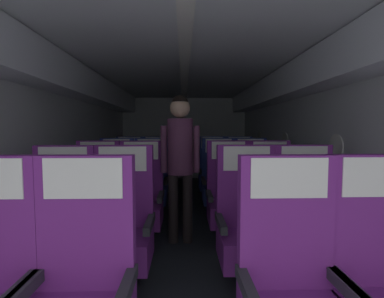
{
  "coord_description": "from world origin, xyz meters",
  "views": [
    {
      "loc": [
        -0.01,
        0.08,
        1.27
      ],
      "look_at": [
        0.11,
        4.4,
        0.96
      ],
      "focal_mm": 26.34,
      "sensor_mm": 36.0,
      "label": 1
    }
  ],
  "objects_px": {
    "seat_b_right_aisle": "(307,227)",
    "seat_e_left_aisle": "(156,174)",
    "seat_e_right_window": "(212,174)",
    "seat_c_left_aisle": "(141,201)",
    "seat_d_left_window": "(116,185)",
    "seat_e_left_window": "(129,175)",
    "seat_d_right_window": "(219,184)",
    "seat_a_left_aisle": "(80,297)",
    "seat_a_right_window": "(293,296)",
    "seat_d_left_aisle": "(151,184)",
    "seat_c_right_window": "(229,200)",
    "seat_e_right_aisle": "(240,174)",
    "flight_attendant": "(180,152)",
    "seat_b_left_window": "(60,231)",
    "seat_c_left_window": "(96,201)",
    "seat_b_right_window": "(248,228)",
    "seat_c_right_aisle": "(271,200)",
    "seat_b_left_aisle": "(122,229)",
    "seat_d_right_aisle": "(251,184)"
  },
  "relations": [
    {
      "from": "seat_a_left_aisle",
      "to": "seat_b_right_window",
      "type": "height_order",
      "value": "same"
    },
    {
      "from": "seat_d_right_window",
      "to": "seat_e_right_aisle",
      "type": "height_order",
      "value": "same"
    },
    {
      "from": "seat_c_left_aisle",
      "to": "flight_attendant",
      "type": "bearing_deg",
      "value": 0.65
    },
    {
      "from": "seat_a_right_window",
      "to": "seat_b_right_window",
      "type": "distance_m",
      "value": 0.93
    },
    {
      "from": "seat_c_left_aisle",
      "to": "flight_attendant",
      "type": "relative_size",
      "value": 0.69
    },
    {
      "from": "seat_a_left_aisle",
      "to": "seat_c_left_window",
      "type": "height_order",
      "value": "same"
    },
    {
      "from": "seat_c_left_window",
      "to": "seat_e_left_aisle",
      "type": "relative_size",
      "value": 1.0
    },
    {
      "from": "seat_c_left_window",
      "to": "seat_e_left_aisle",
      "type": "distance_m",
      "value": 1.86
    },
    {
      "from": "seat_b_right_window",
      "to": "seat_d_right_aisle",
      "type": "distance_m",
      "value": 1.88
    },
    {
      "from": "seat_a_right_window",
      "to": "seat_c_left_window",
      "type": "relative_size",
      "value": 1.0
    },
    {
      "from": "seat_a_left_aisle",
      "to": "seat_a_right_window",
      "type": "bearing_deg",
      "value": -1.09
    },
    {
      "from": "seat_c_left_window",
      "to": "seat_b_right_window",
      "type": "bearing_deg",
      "value": -31.27
    },
    {
      "from": "seat_a_right_window",
      "to": "seat_d_left_aisle",
      "type": "height_order",
      "value": "same"
    },
    {
      "from": "seat_a_right_window",
      "to": "seat_b_right_window",
      "type": "height_order",
      "value": "same"
    },
    {
      "from": "seat_d_left_aisle",
      "to": "flight_attendant",
      "type": "distance_m",
      "value": 1.16
    },
    {
      "from": "seat_c_left_aisle",
      "to": "seat_c_right_window",
      "type": "height_order",
      "value": "same"
    },
    {
      "from": "seat_b_left_window",
      "to": "seat_b_left_aisle",
      "type": "relative_size",
      "value": 1.0
    },
    {
      "from": "seat_b_left_aisle",
      "to": "seat_e_right_aisle",
      "type": "xyz_separation_m",
      "value": [
        1.49,
        2.7,
        0.0
      ]
    },
    {
      "from": "seat_b_left_window",
      "to": "seat_d_right_aisle",
      "type": "relative_size",
      "value": 1.0
    },
    {
      "from": "seat_e_right_window",
      "to": "seat_a_left_aisle",
      "type": "bearing_deg",
      "value": -105.44
    },
    {
      "from": "seat_b_right_aisle",
      "to": "seat_c_left_window",
      "type": "height_order",
      "value": "same"
    },
    {
      "from": "seat_b_left_window",
      "to": "seat_e_left_aisle",
      "type": "bearing_deg",
      "value": 79.94
    },
    {
      "from": "seat_a_right_window",
      "to": "seat_c_right_aisle",
      "type": "xyz_separation_m",
      "value": [
        0.47,
        1.83,
        0.0
      ]
    },
    {
      "from": "seat_b_left_window",
      "to": "seat_e_right_window",
      "type": "xyz_separation_m",
      "value": [
        1.47,
        2.74,
        0.0
      ]
    },
    {
      "from": "seat_d_right_window",
      "to": "flight_attendant",
      "type": "relative_size",
      "value": 0.69
    },
    {
      "from": "seat_b_right_aisle",
      "to": "seat_c_right_aisle",
      "type": "xyz_separation_m",
      "value": [
        -0.01,
        0.9,
        0.0
      ]
    },
    {
      "from": "seat_c_right_window",
      "to": "seat_e_right_aisle",
      "type": "xyz_separation_m",
      "value": [
        0.48,
        1.79,
        0.0
      ]
    },
    {
      "from": "seat_a_left_aisle",
      "to": "seat_b_right_window",
      "type": "relative_size",
      "value": 1.0
    },
    {
      "from": "seat_a_left_aisle",
      "to": "seat_c_right_window",
      "type": "bearing_deg",
      "value": 61.1
    },
    {
      "from": "seat_d_left_aisle",
      "to": "flight_attendant",
      "type": "xyz_separation_m",
      "value": [
        0.44,
        -0.93,
        0.54
      ]
    },
    {
      "from": "seat_b_left_window",
      "to": "seat_a_right_window",
      "type": "bearing_deg",
      "value": -31.36
    },
    {
      "from": "seat_b_right_aisle",
      "to": "seat_e_left_aisle",
      "type": "distance_m",
      "value": 3.08
    },
    {
      "from": "seat_b_right_aisle",
      "to": "flight_attendant",
      "type": "distance_m",
      "value": 1.47
    },
    {
      "from": "seat_a_left_aisle",
      "to": "seat_b_left_aisle",
      "type": "bearing_deg",
      "value": 90.14
    },
    {
      "from": "seat_d_left_window",
      "to": "seat_e_left_window",
      "type": "relative_size",
      "value": 1.0
    },
    {
      "from": "seat_c_right_window",
      "to": "seat_c_left_window",
      "type": "bearing_deg",
      "value": -179.99
    },
    {
      "from": "seat_d_right_window",
      "to": "seat_e_right_window",
      "type": "relative_size",
      "value": 1.0
    },
    {
      "from": "seat_a_right_window",
      "to": "seat_c_right_aisle",
      "type": "distance_m",
      "value": 1.88
    },
    {
      "from": "seat_b_right_window",
      "to": "seat_e_left_window",
      "type": "xyz_separation_m",
      "value": [
        -1.48,
        2.71,
        0.0
      ]
    },
    {
      "from": "seat_b_left_window",
      "to": "seat_e_right_aisle",
      "type": "relative_size",
      "value": 1.0
    },
    {
      "from": "seat_c_right_aisle",
      "to": "seat_d_left_window",
      "type": "height_order",
      "value": "same"
    },
    {
      "from": "seat_b_left_window",
      "to": "seat_d_right_aisle",
      "type": "xyz_separation_m",
      "value": [
        1.95,
        1.84,
        0.0
      ]
    },
    {
      "from": "seat_b_right_window",
      "to": "seat_d_left_aisle",
      "type": "relative_size",
      "value": 1.0
    },
    {
      "from": "seat_d_left_aisle",
      "to": "seat_e_left_window",
      "type": "bearing_deg",
      "value": 118.38
    },
    {
      "from": "seat_a_right_window",
      "to": "seat_c_left_aisle",
      "type": "relative_size",
      "value": 1.0
    },
    {
      "from": "seat_b_left_window",
      "to": "seat_c_left_window",
      "type": "xyz_separation_m",
      "value": [
        -0.01,
        0.93,
        0.0
      ]
    },
    {
      "from": "seat_e_right_window",
      "to": "seat_c_left_aisle",
      "type": "bearing_deg",
      "value": -118.36
    },
    {
      "from": "seat_b_right_aisle",
      "to": "seat_c_left_window",
      "type": "bearing_deg",
      "value": 155.23
    },
    {
      "from": "seat_a_right_window",
      "to": "seat_b_left_aisle",
      "type": "height_order",
      "value": "same"
    },
    {
      "from": "seat_a_left_aisle",
      "to": "seat_d_right_window",
      "type": "relative_size",
      "value": 1.0
    }
  ]
}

